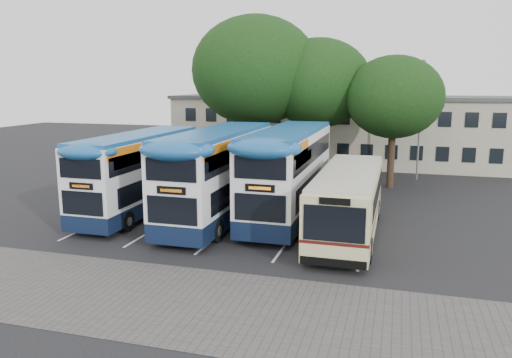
{
  "coord_description": "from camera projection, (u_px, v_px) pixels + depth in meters",
  "views": [
    {
      "loc": [
        4.57,
        -19.66,
        7.4
      ],
      "look_at": [
        -2.54,
        5.0,
        2.42
      ],
      "focal_mm": 35.0,
      "sensor_mm": 36.0,
      "label": 1
    }
  ],
  "objects": [
    {
      "name": "tree_right",
      "position": [
        394.0,
        97.0,
        34.58
      ],
      "size": [
        6.77,
        6.77,
        9.29
      ],
      "color": "black",
      "rests_on": "ground"
    },
    {
      "name": "bus_dd_mid",
      "position": [
        219.0,
        171.0,
        27.01
      ],
      "size": [
        2.85,
        11.77,
        4.91
      ],
      "color": "#0F1C38",
      "rests_on": "ground"
    },
    {
      "name": "ground",
      "position": [
        281.0,
        259.0,
        21.19
      ],
      "size": [
        120.0,
        120.0,
        0.0
      ],
      "primitive_type": "plane",
      "color": "black",
      "rests_on": "ground"
    },
    {
      "name": "bay_lines",
      "position": [
        235.0,
        222.0,
        26.93
      ],
      "size": [
        14.12,
        11.0,
        0.01
      ],
      "color": "silver",
      "rests_on": "ground"
    },
    {
      "name": "bus_single",
      "position": [
        349.0,
        198.0,
        24.39
      ],
      "size": [
        2.78,
        10.9,
        3.25
      ],
      "color": "beige",
      "rests_on": "ground"
    },
    {
      "name": "tree_mid",
      "position": [
        319.0,
        83.0,
        37.26
      ],
      "size": [
        7.83,
        7.83,
        10.68
      ],
      "color": "black",
      "rests_on": "ground"
    },
    {
      "name": "depot_building",
      "position": [
        348.0,
        129.0,
        46.05
      ],
      "size": [
        32.4,
        8.4,
        6.2
      ],
      "color": "#B8AA94",
      "rests_on": "ground"
    },
    {
      "name": "lamp_post",
      "position": [
        420.0,
        114.0,
        37.43
      ],
      "size": [
        0.25,
        1.05,
        9.06
      ],
      "color": "gray",
      "rests_on": "ground"
    },
    {
      "name": "paving_strip",
      "position": [
        190.0,
        303.0,
        17.02
      ],
      "size": [
        40.0,
        6.0,
        0.01
      ],
      "primitive_type": "cube",
      "color": "#595654",
      "rests_on": "ground"
    },
    {
      "name": "bus_dd_right",
      "position": [
        289.0,
        169.0,
        27.46
      ],
      "size": [
        2.86,
        11.8,
        4.92
      ],
      "color": "#0F1C38",
      "rests_on": "ground"
    },
    {
      "name": "tree_left",
      "position": [
        255.0,
        71.0,
        37.73
      ],
      "size": [
        9.67,
        9.67,
        12.4
      ],
      "color": "black",
      "rests_on": "ground"
    },
    {
      "name": "bus_dd_left",
      "position": [
        140.0,
        169.0,
        28.49
      ],
      "size": [
        2.65,
        10.95,
        4.56
      ],
      "color": "#0F1C38",
      "rests_on": "ground"
    }
  ]
}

